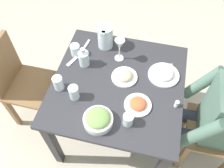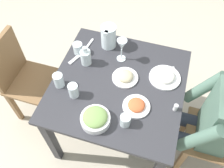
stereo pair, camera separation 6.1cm
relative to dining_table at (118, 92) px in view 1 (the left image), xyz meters
name	(u,v)px [view 1 (the left image)]	position (x,y,z in m)	size (l,w,h in m)	color
ground_plane	(116,127)	(0.00, 0.00, -0.62)	(8.00, 8.00, 0.00)	#B7AD99
dining_table	(118,92)	(0.00, 0.00, 0.00)	(0.94, 0.94, 0.74)	#2D2D33
chair_far	(20,81)	(-0.01, 0.84, -0.12)	(0.40, 0.40, 0.89)	olive
diner_near	(205,115)	(-0.06, -0.64, 0.03)	(0.48, 0.53, 1.18)	#4C6B5B
water_pitcher	(105,37)	(0.34, 0.18, 0.21)	(0.16, 0.12, 0.19)	silver
salad_bowl	(98,119)	(-0.33, 0.06, 0.16)	(0.19, 0.19, 0.09)	white
plate_yoghurt	(164,74)	(0.15, -0.31, 0.14)	(0.23, 0.23, 0.06)	white
plate_rice_curry	(138,104)	(-0.15, -0.17, 0.13)	(0.19, 0.19, 0.05)	white
plate_beans	(124,76)	(0.06, -0.03, 0.14)	(0.19, 0.19, 0.05)	white
water_glass_center	(75,50)	(0.20, 0.38, 0.16)	(0.08, 0.08, 0.09)	silver
water_glass_far_left	(58,83)	(-0.13, 0.40, 0.17)	(0.07, 0.07, 0.11)	silver
water_glass_far_right	(128,120)	(-0.29, -0.13, 0.16)	(0.07, 0.07, 0.09)	silver
water_glass_near_left	(74,92)	(-0.18, 0.26, 0.17)	(0.07, 0.07, 0.11)	silver
wine_glass	(120,45)	(0.23, 0.04, 0.26)	(0.08, 0.08, 0.20)	silver
oil_carafe	(84,59)	(0.12, 0.29, 0.17)	(0.08, 0.08, 0.16)	silver
salt_shaker	(177,104)	(-0.09, -0.42, 0.15)	(0.03, 0.03, 0.05)	white
fork_near	(75,59)	(0.14, 0.38, 0.12)	(0.17, 0.03, 0.01)	silver
knife_near	(85,47)	(0.28, 0.34, 0.12)	(0.18, 0.02, 0.01)	silver
fork_far	(173,73)	(0.19, -0.38, 0.12)	(0.17, 0.03, 0.01)	silver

